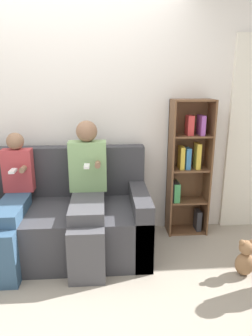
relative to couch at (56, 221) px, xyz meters
name	(u,v)px	position (x,y,z in m)	size (l,w,h in m)	color
ground_plane	(57,283)	(0.07, -0.53, -0.32)	(14.00, 14.00, 0.00)	#9E9384
back_wall	(64,116)	(0.07, 0.46, 0.96)	(10.00, 0.06, 2.55)	silver
couch	(56,221)	(0.00, 0.00, 0.00)	(1.79, 0.86, 0.99)	#38383D
adult_seated	(87,192)	(0.32, -0.11, 0.34)	(0.36, 0.82, 1.27)	#47474C
child_seated	(12,203)	(-0.35, -0.15, 0.26)	(0.28, 0.82, 1.16)	#335170
bookshelf	(188,169)	(1.37, 0.32, 0.41)	(0.42, 0.26, 1.45)	brown
teddy_bear	(245,258)	(1.68, -0.52, -0.16)	(0.17, 0.14, 0.34)	#936B47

